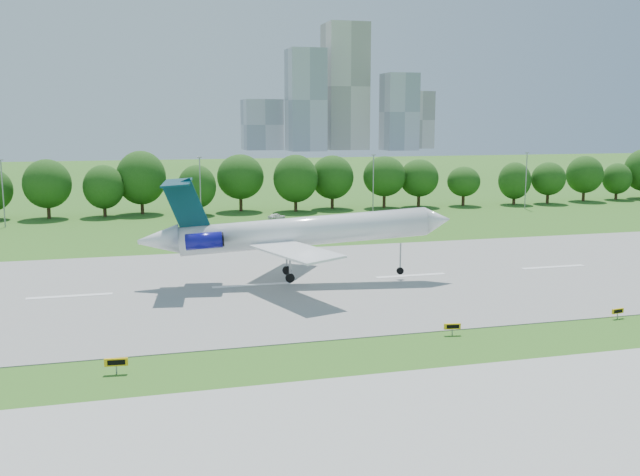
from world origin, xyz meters
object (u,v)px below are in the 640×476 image
at_px(airliner, 289,231).
at_px(taxi_sign_left, 116,362).
at_px(service_vehicle_a, 193,221).
at_px(service_vehicle_b, 277,216).

distance_m(airliner, taxi_sign_left, 33.20).
bearing_deg(airliner, taxi_sign_left, -118.88).
height_order(service_vehicle_a, service_vehicle_b, service_vehicle_a).
bearing_deg(taxi_sign_left, airliner, 59.02).
distance_m(airliner, service_vehicle_b, 55.22).
xyz_separation_m(taxi_sign_left, service_vehicle_a, (12.73, 78.29, -0.31)).
height_order(airliner, service_vehicle_b, airliner).
bearing_deg(airliner, service_vehicle_b, 87.34).
xyz_separation_m(airliner, service_vehicle_b, (9.64, 54.08, -5.61)).
distance_m(airliner, service_vehicle_a, 52.61).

